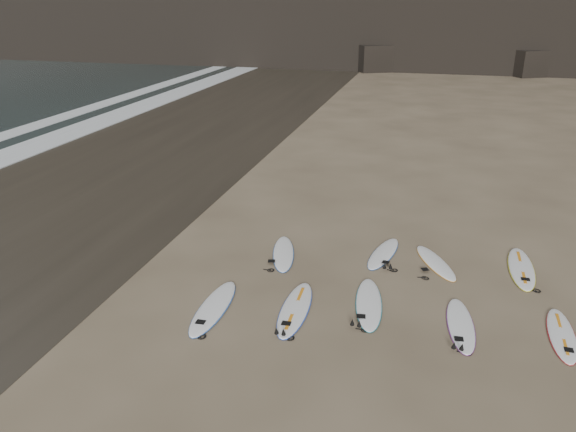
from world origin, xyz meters
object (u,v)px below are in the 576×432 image
object	(u,v)px
surfboard_1	(295,309)
surfboard_5	(283,253)
surfboard_2	(369,303)
surfboard_7	(436,262)
surfboard_0	(214,307)
surfboard_3	(461,324)
surfboard_4	(562,334)
surfboard_8	(521,268)
surfboard_6	(383,253)

from	to	relation	value
surfboard_1	surfboard_5	distance (m)	3.08
surfboard_2	surfboard_7	size ratio (longest dim) A/B	1.11
surfboard_2	surfboard_7	xyz separation A→B (m)	(1.52, 2.69, -0.00)
surfboard_0	surfboard_5	world-z (taller)	surfboard_0
surfboard_0	surfboard_2	bearing A→B (deg)	16.27
surfboard_1	surfboard_3	world-z (taller)	surfboard_1
surfboard_4	surfboard_8	distance (m)	3.22
surfboard_7	surfboard_8	size ratio (longest dim) A/B	0.85
surfboard_1	surfboard_7	bearing A→B (deg)	44.92
surfboard_6	surfboard_3	bearing A→B (deg)	-46.84
surfboard_0	surfboard_4	world-z (taller)	surfboard_0
surfboard_2	surfboard_3	size ratio (longest dim) A/B	1.07
surfboard_3	surfboard_6	xyz separation A→B (m)	(-2.07, 3.33, -0.00)
surfboard_5	surfboard_2	bearing A→B (deg)	-53.13
surfboard_5	surfboard_6	xyz separation A→B (m)	(2.78, 0.73, -0.00)
surfboard_4	surfboard_7	xyz separation A→B (m)	(-2.74, 2.95, -0.00)
surfboard_2	surfboard_6	size ratio (longest dim) A/B	1.08
surfboard_3	surfboard_6	bearing A→B (deg)	117.00
surfboard_0	surfboard_6	bearing A→B (deg)	46.95
surfboard_2	surfboard_5	xyz separation A→B (m)	(-2.73, 2.19, -0.00)
surfboard_1	surfboard_6	distance (m)	4.00
surfboard_0	surfboard_5	size ratio (longest dim) A/B	1.10
surfboard_1	surfboard_7	xyz separation A→B (m)	(3.18, 3.39, -0.01)
surfboard_4	surfboard_5	bearing A→B (deg)	162.70
surfboard_6	surfboard_5	bearing A→B (deg)	-153.98
surfboard_2	surfboard_6	world-z (taller)	surfboard_2
surfboard_1	surfboard_8	distance (m)	6.54
surfboard_2	surfboard_7	world-z (taller)	surfboard_2
surfboard_2	surfboard_7	bearing A→B (deg)	52.86
surfboard_5	surfboard_7	distance (m)	4.27
surfboard_1	surfboard_4	distance (m)	5.93
surfboard_0	surfboard_7	distance (m)	6.35
surfboard_3	surfboard_4	world-z (taller)	surfboard_3
surfboard_2	surfboard_6	distance (m)	2.92
surfboard_4	surfboard_8	bearing A→B (deg)	100.48
surfboard_6	surfboard_4	bearing A→B (deg)	-25.80
surfboard_8	surfboard_5	bearing A→B (deg)	-172.78
surfboard_3	surfboard_1	bearing A→B (deg)	179.55
surfboard_7	surfboard_2	bearing A→B (deg)	-144.66
surfboard_5	surfboard_6	distance (m)	2.88
surfboard_1	surfboard_8	size ratio (longest dim) A/B	0.98
surfboard_1	surfboard_6	xyz separation A→B (m)	(1.71, 3.62, -0.01)
surfboard_5	surfboard_1	bearing A→B (deg)	-84.05
surfboard_3	surfboard_5	world-z (taller)	surfboard_5
surfboard_4	surfboard_6	distance (m)	5.27
surfboard_5	surfboard_7	world-z (taller)	surfboard_5
surfboard_4	surfboard_7	size ratio (longest dim) A/B	1.00
surfboard_1	surfboard_3	size ratio (longest dim) A/B	1.11
surfboard_0	surfboard_3	world-z (taller)	surfboard_0
surfboard_0	surfboard_7	world-z (taller)	surfboard_0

